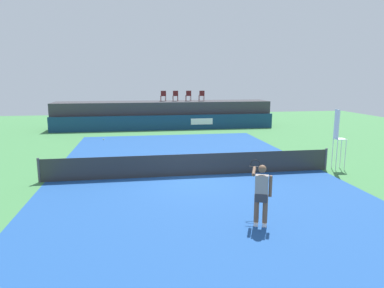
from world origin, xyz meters
The scene contains 14 objects.
ground_plane centered at (0.00, 3.00, 0.00)m, with size 48.00×48.00×0.00m, color #3D7A42.
court_inner centered at (0.00, 0.00, 0.00)m, with size 12.00×22.00×0.00m, color #1C478C.
sponsor_wall centered at (0.01, 13.50, 0.60)m, with size 18.00×0.22×1.20m.
spectator_platform centered at (0.00, 15.30, 1.10)m, with size 18.00×2.80×2.20m, color #38383D.
spectator_chair_far_left centered at (0.01, 15.41, 2.69)m, with size 0.47×0.47×0.89m.
spectator_chair_left centered at (1.05, 15.39, 2.69)m, with size 0.45×0.45×0.89m.
spectator_chair_center centered at (2.17, 15.37, 2.69)m, with size 0.45×0.45×0.89m.
spectator_chair_right centered at (3.29, 15.21, 2.69)m, with size 0.45×0.45×0.89m.
umpire_chair centered at (6.71, 0.01, 1.59)m, with size 0.47×0.47×2.76m.
tennis_net centered at (0.00, 0.00, 0.47)m, with size 12.40×0.02×0.95m, color #2D2D2D.
net_post_near centered at (-6.20, 0.00, 0.50)m, with size 0.10×0.10×1.00m, color #4C4C51.
net_post_far centered at (6.20, 0.00, 0.50)m, with size 0.10×0.10×1.00m, color #4C4C51.
tennis_player centered at (1.13, -5.34, 0.96)m, with size 0.57×1.26×1.77m.
tennis_ball centered at (-4.55, 9.66, 0.04)m, with size 0.07×0.07×0.07m, color #D8EA33.
Camera 1 is at (-2.26, -14.20, 4.12)m, focal length 32.39 mm.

